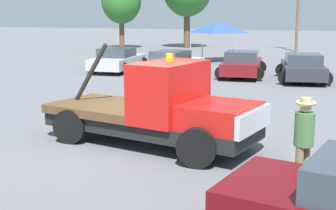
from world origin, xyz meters
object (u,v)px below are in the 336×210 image
Objects in this scene: parked_car_cream at (172,64)px; parked_car_charcoal at (303,68)px; canopy_tent_blue at (219,27)px; parked_car_maroon at (242,64)px; tow_truck at (160,110)px; tree_center at (121,1)px; parked_car_silver at (118,60)px; person_near_truck at (304,135)px.

parked_car_cream is 6.62m from parked_car_charcoal.
parked_car_cream is 1.48× the size of canopy_tent_blue.
parked_car_maroon is 1.00× the size of parked_car_charcoal.
tow_truck is 0.90× the size of tree_center.
tow_truck is 1.22× the size of parked_car_silver.
parked_car_maroon is at bearing -67.81° from canopy_tent_blue.
tree_center is (-10.98, 8.40, 2.05)m from canopy_tent_blue.
tow_truck is at bearing -154.83° from parked_car_silver.
tree_center is at bearing 37.96° from parked_car_charcoal.
parked_car_cream is (-3.91, 12.61, -0.27)m from tow_truck.
canopy_tent_blue reaches higher than parked_car_silver.
parked_car_silver is 1.04× the size of parked_car_maroon.
person_near_truck is at bearing -170.83° from parked_car_maroon.
person_near_truck reaches higher than parked_car_maroon.
canopy_tent_blue is (-3.29, 20.70, 1.39)m from tow_truck.
person_near_truck is 18.81m from parked_car_silver.
tow_truck is at bearing 5.74° from person_near_truck.
tree_center reaches higher than parked_car_silver.
parked_car_cream is at bearing -30.81° from person_near_truck.
tree_center is at bearing -28.20° from person_near_truck.
canopy_tent_blue is (-5.99, 7.74, 1.66)m from parked_car_charcoal.
parked_car_charcoal is (3.09, -0.63, 0.00)m from parked_car_maroon.
parked_car_charcoal is 1.49× the size of canopy_tent_blue.
parked_car_maroon is 1.48× the size of canopy_tent_blue.
person_near_truck is 0.38× the size of parked_car_charcoal.
parked_car_cream is at bearing 120.08° from tow_truck.
parked_car_cream is (3.55, -0.96, -0.00)m from parked_car_silver.
parked_car_cream is at bearing 100.57° from parked_car_maroon.
parked_car_maroon is at bearing 69.97° from parked_car_charcoal.
tow_truck is at bearing 159.77° from parked_car_charcoal.
parked_car_maroon is at bearing -48.18° from tree_center.
parked_car_cream is at bearing 84.60° from parked_car_charcoal.
parked_car_maroon is at bearing -64.89° from parked_car_cream.
tree_center is (-10.36, 16.50, 3.71)m from parked_car_cream.
parked_car_silver is 1.55× the size of canopy_tent_blue.
parked_car_silver is at bearing 84.31° from parked_car_cream.
canopy_tent_blue is at bearing 111.88° from tow_truck.
parked_car_silver is at bearing 78.12° from parked_car_charcoal.
parked_car_silver is at bearing 131.64° from tow_truck.
tow_truck is 1.28× the size of parked_car_cream.
parked_car_charcoal is (2.70, 12.96, -0.27)m from tow_truck.
parked_car_cream and parked_car_maroon have the same top height.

